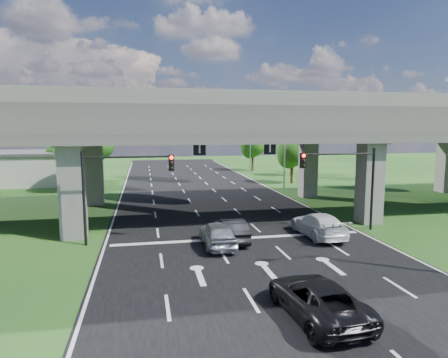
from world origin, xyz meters
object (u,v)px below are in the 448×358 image
object	(u,v)px
streetlight_far	(282,141)
car_silver	(218,234)
signal_right	(346,174)
car_white	(318,225)
signal_left	(119,179)
car_dark	(231,230)
car_trailing	(317,298)
streetlight_beyond	(248,137)

from	to	relation	value
streetlight_far	car_silver	world-z (taller)	streetlight_far
signal_right	car_white	bearing A→B (deg)	-158.75
signal_left	car_dark	world-z (taller)	signal_left
car_white	car_trailing	bearing A→B (deg)	63.18
streetlight_beyond	signal_right	bearing A→B (deg)	-93.61
signal_right	streetlight_beyond	distance (m)	36.17
signal_right	car_dark	bearing A→B (deg)	-173.69
streetlight_beyond	car_silver	size ratio (longest dim) A/B	2.11
streetlight_beyond	car_silver	bearing A→B (deg)	-107.40
signal_left	car_silver	world-z (taller)	signal_left
car_silver	car_dark	xyz separation A→B (m)	(1.10, 0.97, -0.06)
car_dark	streetlight_far	bearing A→B (deg)	-117.23
streetlight_far	car_dark	xyz separation A→B (m)	(-10.80, -21.00, -5.07)
signal_right	car_trailing	world-z (taller)	signal_right
streetlight_far	car_trailing	size ratio (longest dim) A/B	1.84
signal_right	signal_left	size ratio (longest dim) A/B	1.00
car_dark	streetlight_beyond	bearing A→B (deg)	-106.29
signal_right	signal_left	xyz separation A→B (m)	(-15.65, 0.00, 0.00)
streetlight_beyond	car_dark	size ratio (longest dim) A/B	2.20
streetlight_far	car_trailing	bearing A→B (deg)	-106.94
signal_right	car_white	distance (m)	4.25
streetlight_beyond	car_silver	distance (m)	40.11
streetlight_far	car_white	xyz separation A→B (m)	(-4.70, -21.00, -5.02)
car_silver	car_trailing	bearing A→B (deg)	102.16
streetlight_beyond	car_silver	world-z (taller)	streetlight_beyond
signal_left	car_trailing	world-z (taller)	signal_left
car_silver	car_trailing	world-z (taller)	car_silver
streetlight_far	car_trailing	xyz separation A→B (m)	(-9.74, -31.99, -5.06)
car_trailing	signal_left	bearing A→B (deg)	-59.26
streetlight_beyond	car_dark	bearing A→B (deg)	-106.27
signal_right	streetlight_beyond	world-z (taller)	streetlight_beyond
streetlight_far	car_silver	size ratio (longest dim) A/B	2.11
signal_left	car_dark	distance (m)	7.95
streetlight_beyond	car_trailing	world-z (taller)	streetlight_beyond
car_silver	signal_left	bearing A→B (deg)	-17.60
streetlight_far	car_white	distance (m)	22.10
signal_right	car_white	size ratio (longest dim) A/B	1.09
car_silver	car_dark	bearing A→B (deg)	-138.38
signal_left	streetlight_beyond	size ratio (longest dim) A/B	0.60
signal_left	car_white	size ratio (longest dim) A/B	1.09
signal_left	car_white	xyz separation A→B (m)	(13.22, -0.94, -3.36)
car_dark	car_trailing	xyz separation A→B (m)	(1.06, -10.99, 0.01)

